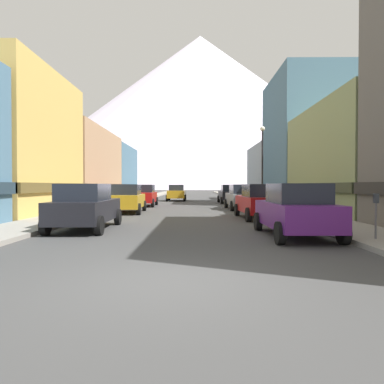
{
  "coord_description": "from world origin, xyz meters",
  "views": [
    {
      "loc": [
        0.45,
        -6.27,
        1.72
      ],
      "look_at": [
        0.13,
        31.52,
        1.0
      ],
      "focal_mm": 33.2,
      "sensor_mm": 36.0,
      "label": 1
    }
  ],
  "objects_px": {
    "car_left_2": "(144,195)",
    "car_left_1": "(127,198)",
    "parking_meter_near": "(376,209)",
    "potted_plant_0": "(77,205)",
    "car_left_0": "(85,206)",
    "car_right_3": "(230,194)",
    "pedestrian_0": "(113,196)",
    "car_right_2": "(242,197)",
    "car_right_1": "(260,201)",
    "streetlamp_right": "(262,154)",
    "car_driving_0": "(177,193)",
    "car_right_0": "(295,210)"
  },
  "relations": [
    {
      "from": "car_left_2",
      "to": "car_left_1",
      "type": "bearing_deg",
      "value": -89.97
    },
    {
      "from": "car_left_1",
      "to": "parking_meter_near",
      "type": "height_order",
      "value": "car_left_1"
    },
    {
      "from": "potted_plant_0",
      "to": "car_left_0",
      "type": "bearing_deg",
      "value": -69.47
    },
    {
      "from": "car_right_3",
      "to": "pedestrian_0",
      "type": "distance_m",
      "value": 11.37
    },
    {
      "from": "car_right_2",
      "to": "pedestrian_0",
      "type": "height_order",
      "value": "car_right_2"
    },
    {
      "from": "car_left_0",
      "to": "car_right_1",
      "type": "height_order",
      "value": "same"
    },
    {
      "from": "car_right_3",
      "to": "pedestrian_0",
      "type": "bearing_deg",
      "value": -152.15
    },
    {
      "from": "pedestrian_0",
      "to": "streetlamp_right",
      "type": "relative_size",
      "value": 0.26
    },
    {
      "from": "car_left_0",
      "to": "pedestrian_0",
      "type": "height_order",
      "value": "car_left_0"
    },
    {
      "from": "potted_plant_0",
      "to": "car_right_1",
      "type": "bearing_deg",
      "value": -20.3
    },
    {
      "from": "car_right_1",
      "to": "car_left_0",
      "type": "bearing_deg",
      "value": -149.07
    },
    {
      "from": "parking_meter_near",
      "to": "pedestrian_0",
      "type": "relative_size",
      "value": 0.86
    },
    {
      "from": "car_left_2",
      "to": "car_right_3",
      "type": "relative_size",
      "value": 1.0
    },
    {
      "from": "car_right_1",
      "to": "car_right_2",
      "type": "relative_size",
      "value": 1.0
    },
    {
      "from": "car_right_3",
      "to": "car_driving_0",
      "type": "distance_m",
      "value": 7.38
    },
    {
      "from": "car_left_2",
      "to": "car_right_0",
      "type": "height_order",
      "value": "same"
    },
    {
      "from": "potted_plant_0",
      "to": "car_right_0",
      "type": "bearing_deg",
      "value": -43.9
    },
    {
      "from": "car_left_1",
      "to": "car_right_0",
      "type": "height_order",
      "value": "same"
    },
    {
      "from": "car_left_1",
      "to": "pedestrian_0",
      "type": "distance_m",
      "value": 7.36
    },
    {
      "from": "car_left_2",
      "to": "car_left_0",
      "type": "bearing_deg",
      "value": -89.99
    },
    {
      "from": "car_right_0",
      "to": "car_right_1",
      "type": "distance_m",
      "value": 6.4
    },
    {
      "from": "car_left_1",
      "to": "car_left_2",
      "type": "bearing_deg",
      "value": 90.03
    },
    {
      "from": "parking_meter_near",
      "to": "car_left_0",
      "type": "bearing_deg",
      "value": 161.12
    },
    {
      "from": "car_left_0",
      "to": "car_right_1",
      "type": "bearing_deg",
      "value": 30.93
    },
    {
      "from": "parking_meter_near",
      "to": "car_right_2",
      "type": "bearing_deg",
      "value": 97.45
    },
    {
      "from": "parking_meter_near",
      "to": "car_driving_0",
      "type": "bearing_deg",
      "value": 104.3
    },
    {
      "from": "car_right_2",
      "to": "car_driving_0",
      "type": "relative_size",
      "value": 1.01
    },
    {
      "from": "car_left_0",
      "to": "pedestrian_0",
      "type": "distance_m",
      "value": 15.43
    },
    {
      "from": "car_driving_0",
      "to": "parking_meter_near",
      "type": "xyz_separation_m",
      "value": [
        7.35,
        -28.84,
        0.11
      ]
    },
    {
      "from": "car_left_1",
      "to": "streetlamp_right",
      "type": "bearing_deg",
      "value": 22.94
    },
    {
      "from": "car_left_2",
      "to": "car_right_1",
      "type": "distance_m",
      "value": 13.38
    },
    {
      "from": "streetlamp_right",
      "to": "car_driving_0",
      "type": "bearing_deg",
      "value": 117.41
    },
    {
      "from": "pedestrian_0",
      "to": "car_left_0",
      "type": "bearing_deg",
      "value": -80.86
    },
    {
      "from": "streetlamp_right",
      "to": "potted_plant_0",
      "type": "bearing_deg",
      "value": -163.67
    },
    {
      "from": "car_left_2",
      "to": "car_right_3",
      "type": "bearing_deg",
      "value": 33.22
    },
    {
      "from": "car_left_1",
      "to": "car_driving_0",
      "type": "bearing_deg",
      "value": 82.75
    },
    {
      "from": "parking_meter_near",
      "to": "streetlamp_right",
      "type": "height_order",
      "value": "streetlamp_right"
    },
    {
      "from": "car_right_0",
      "to": "streetlamp_right",
      "type": "relative_size",
      "value": 0.76
    },
    {
      "from": "potted_plant_0",
      "to": "pedestrian_0",
      "type": "xyz_separation_m",
      "value": [
        0.75,
        6.68,
        0.35
      ]
    },
    {
      "from": "car_left_2",
      "to": "car_right_1",
      "type": "relative_size",
      "value": 0.99
    },
    {
      "from": "car_right_3",
      "to": "pedestrian_0",
      "type": "relative_size",
      "value": 2.87
    },
    {
      "from": "car_driving_0",
      "to": "car_left_2",
      "type": "bearing_deg",
      "value": -102.41
    },
    {
      "from": "car_right_1",
      "to": "car_right_3",
      "type": "bearing_deg",
      "value": 90.01
    },
    {
      "from": "car_left_2",
      "to": "car_driving_0",
      "type": "height_order",
      "value": "same"
    },
    {
      "from": "car_left_2",
      "to": "car_driving_0",
      "type": "bearing_deg",
      "value": 77.59
    },
    {
      "from": "car_right_0",
      "to": "car_right_1",
      "type": "bearing_deg",
      "value": 89.98
    },
    {
      "from": "car_right_3",
      "to": "car_driving_0",
      "type": "bearing_deg",
      "value": 137.06
    },
    {
      "from": "car_right_0",
      "to": "pedestrian_0",
      "type": "bearing_deg",
      "value": 120.48
    },
    {
      "from": "car_right_0",
      "to": "potted_plant_0",
      "type": "relative_size",
      "value": 6.05
    },
    {
      "from": "car_right_0",
      "to": "potted_plant_0",
      "type": "height_order",
      "value": "car_right_0"
    }
  ]
}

